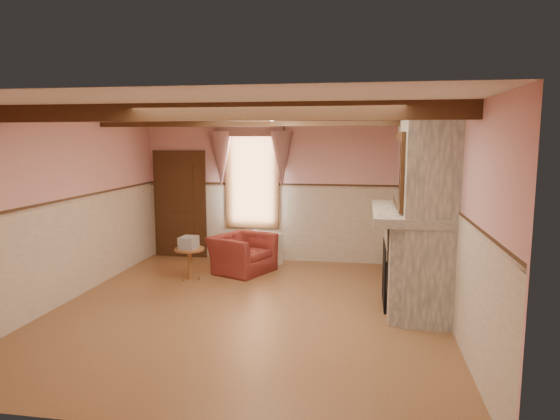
% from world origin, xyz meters
% --- Properties ---
extents(floor, '(5.50, 6.00, 0.01)m').
position_xyz_m(floor, '(0.00, 0.00, 0.00)').
color(floor, brown).
rests_on(floor, ground).
extents(ceiling, '(5.50, 6.00, 0.01)m').
position_xyz_m(ceiling, '(0.00, 0.00, 2.80)').
color(ceiling, silver).
rests_on(ceiling, wall_back).
extents(wall_back, '(5.50, 0.02, 2.80)m').
position_xyz_m(wall_back, '(0.00, 3.00, 1.40)').
color(wall_back, '#DB9897').
rests_on(wall_back, floor).
extents(wall_front, '(5.50, 0.02, 2.80)m').
position_xyz_m(wall_front, '(0.00, -3.00, 1.40)').
color(wall_front, '#DB9897').
rests_on(wall_front, floor).
extents(wall_left, '(0.02, 6.00, 2.80)m').
position_xyz_m(wall_left, '(-2.75, 0.00, 1.40)').
color(wall_left, '#DB9897').
rests_on(wall_left, floor).
extents(wall_right, '(0.02, 6.00, 2.80)m').
position_xyz_m(wall_right, '(2.75, 0.00, 1.40)').
color(wall_right, '#DB9897').
rests_on(wall_right, floor).
extents(wainscot, '(5.50, 6.00, 1.50)m').
position_xyz_m(wainscot, '(0.00, 0.00, 0.75)').
color(wainscot, beige).
rests_on(wainscot, floor).
extents(chair_rail, '(5.50, 6.00, 0.08)m').
position_xyz_m(chair_rail, '(0.00, 0.00, 1.50)').
color(chair_rail, black).
rests_on(chair_rail, wainscot).
extents(firebox, '(0.20, 0.95, 0.90)m').
position_xyz_m(firebox, '(2.00, 0.60, 0.45)').
color(firebox, black).
rests_on(firebox, floor).
extents(armchair, '(1.26, 1.32, 0.68)m').
position_xyz_m(armchair, '(-0.57, 1.97, 0.34)').
color(armchair, maroon).
rests_on(armchair, floor).
extents(side_table, '(0.61, 0.61, 0.55)m').
position_xyz_m(side_table, '(-1.34, 1.35, 0.28)').
color(side_table, brown).
rests_on(side_table, floor).
extents(book_stack, '(0.29, 0.34, 0.20)m').
position_xyz_m(book_stack, '(-1.35, 1.34, 0.65)').
color(book_stack, '#B7AD8C').
rests_on(book_stack, side_table).
extents(radiator, '(0.71, 0.45, 0.60)m').
position_xyz_m(radiator, '(-0.28, 2.70, 0.30)').
color(radiator, silver).
rests_on(radiator, floor).
extents(bowl, '(0.39, 0.39, 0.09)m').
position_xyz_m(bowl, '(2.24, 0.58, 1.47)').
color(bowl, brown).
rests_on(bowl, mantel).
extents(mantel_clock, '(0.14, 0.24, 0.20)m').
position_xyz_m(mantel_clock, '(2.24, 1.36, 1.52)').
color(mantel_clock, '#31210D').
rests_on(mantel_clock, mantel).
extents(oil_lamp, '(0.11, 0.11, 0.28)m').
position_xyz_m(oil_lamp, '(2.24, 1.04, 1.56)').
color(oil_lamp, '#BE8E35').
rests_on(oil_lamp, mantel).
extents(candle_red, '(0.06, 0.06, 0.16)m').
position_xyz_m(candle_red, '(2.24, -0.21, 1.50)').
color(candle_red, '#AB2915').
rests_on(candle_red, mantel).
extents(jar_yellow, '(0.06, 0.06, 0.12)m').
position_xyz_m(jar_yellow, '(2.24, 0.30, 1.48)').
color(jar_yellow, gold).
rests_on(jar_yellow, mantel).
extents(fireplace, '(0.85, 2.00, 2.80)m').
position_xyz_m(fireplace, '(2.42, 0.60, 1.40)').
color(fireplace, gray).
rests_on(fireplace, floor).
extents(mantel, '(1.05, 2.05, 0.12)m').
position_xyz_m(mantel, '(2.24, 0.60, 1.36)').
color(mantel, gray).
rests_on(mantel, fireplace).
extents(overmantel_mirror, '(0.06, 1.44, 1.04)m').
position_xyz_m(overmantel_mirror, '(2.06, 0.60, 1.97)').
color(overmantel_mirror, silver).
rests_on(overmantel_mirror, fireplace).
extents(door, '(1.10, 0.10, 2.10)m').
position_xyz_m(door, '(-2.10, 2.94, 1.05)').
color(door, black).
rests_on(door, floor).
extents(window, '(1.06, 0.08, 2.02)m').
position_xyz_m(window, '(-0.60, 2.97, 1.65)').
color(window, white).
rests_on(window, wall_back).
extents(window_drapes, '(1.30, 0.14, 1.40)m').
position_xyz_m(window_drapes, '(-0.60, 2.88, 2.25)').
color(window_drapes, gray).
rests_on(window_drapes, wall_back).
extents(ceiling_beam_front, '(5.50, 0.18, 0.20)m').
position_xyz_m(ceiling_beam_front, '(0.00, -1.20, 2.70)').
color(ceiling_beam_front, black).
rests_on(ceiling_beam_front, ceiling).
extents(ceiling_beam_back, '(5.50, 0.18, 0.20)m').
position_xyz_m(ceiling_beam_back, '(0.00, 1.20, 2.70)').
color(ceiling_beam_back, black).
rests_on(ceiling_beam_back, ceiling).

